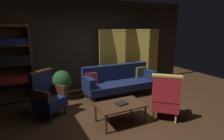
{
  "coord_description": "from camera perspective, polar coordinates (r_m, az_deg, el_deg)",
  "views": [
    {
      "loc": [
        -2.0,
        -3.26,
        2.02
      ],
      "look_at": [
        0.0,
        0.8,
        0.95
      ],
      "focal_mm": 30.45,
      "sensor_mm": 36.0,
      "label": 1
    }
  ],
  "objects": [
    {
      "name": "book_black_cloth",
      "position": [
        4.01,
        2.81,
        -9.97
      ],
      "size": [
        0.26,
        0.22,
        0.03
      ],
      "primitive_type": "cube",
      "rotation": [
        0.0,
        0.0,
        0.16
      ],
      "color": "black",
      "rests_on": "coffee_table"
    },
    {
      "name": "coffee_table",
      "position": [
        4.03,
        2.48,
        -10.8
      ],
      "size": [
        1.0,
        0.64,
        0.42
      ],
      "color": "#382114",
      "rests_on": "ground_plane"
    },
    {
      "name": "armchair_wing_left",
      "position": [
        4.53,
        -18.82,
        -7.19
      ],
      "size": [
        0.81,
        0.81,
        1.04
      ],
      "color": "#382114",
      "rests_on": "ground_plane"
    },
    {
      "name": "bookshelf",
      "position": [
        5.54,
        -27.37,
        1.92
      ],
      "size": [
        0.9,
        0.32,
        2.05
      ],
      "color": "#382114",
      "rests_on": "ground_plane"
    },
    {
      "name": "back_wall",
      "position": [
        6.08,
        -6.95,
        7.34
      ],
      "size": [
        7.2,
        0.1,
        2.8
      ],
      "primitive_type": "cube",
      "color": "black",
      "rests_on": "ground_plane"
    },
    {
      "name": "folding_screen",
      "position": [
        6.39,
        5.52,
        3.9
      ],
      "size": [
        2.18,
        0.35,
        1.9
      ],
      "color": "#B29338",
      "rests_on": "ground_plane"
    },
    {
      "name": "armchair_gilt_accent",
      "position": [
        4.32,
        15.82,
        -7.97
      ],
      "size": [
        0.82,
        0.82,
        1.04
      ],
      "color": "tan",
      "rests_on": "ground_plane"
    },
    {
      "name": "velvet_couch",
      "position": [
        5.59,
        2.1,
        -3.04
      ],
      "size": [
        2.12,
        0.78,
        0.88
      ],
      "color": "#382114",
      "rests_on": "ground_plane"
    },
    {
      "name": "ground_plane",
      "position": [
        4.33,
        4.85,
        -14.58
      ],
      "size": [
        10.0,
        10.0,
        0.0
      ],
      "primitive_type": "plane",
      "color": "#331E11"
    },
    {
      "name": "potted_plant",
      "position": [
        5.43,
        -14.8,
        -3.73
      ],
      "size": [
        0.53,
        0.53,
        0.82
      ],
      "color": "brown",
      "rests_on": "ground_plane"
    }
  ]
}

